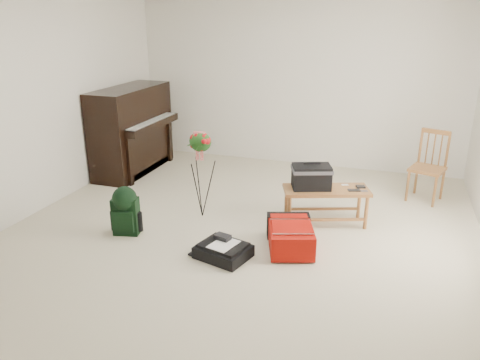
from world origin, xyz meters
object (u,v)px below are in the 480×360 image
(green_backpack, at_px, (125,208))
(black_duffel, at_px, (223,250))
(piano, at_px, (133,132))
(dining_chair, at_px, (427,167))
(bench, at_px, (317,179))
(red_suitcase, at_px, (291,234))
(flower_stand, at_px, (201,175))

(green_backpack, bearing_deg, black_duffel, -20.45)
(piano, bearing_deg, black_duffel, -43.43)
(dining_chair, xyz_separation_m, black_duffel, (-1.91, -2.24, -0.36))
(bench, relative_size, red_suitcase, 1.35)
(dining_chair, bearing_deg, bench, -118.16)
(bench, height_order, green_backpack, bench)
(dining_chair, height_order, red_suitcase, dining_chair)
(black_duffel, height_order, green_backpack, green_backpack)
(bench, distance_m, green_backpack, 2.11)
(green_backpack, bearing_deg, flower_stand, 36.43)
(black_duffel, bearing_deg, green_backpack, -172.12)
(bench, bearing_deg, dining_chair, 23.37)
(bench, height_order, red_suitcase, bench)
(piano, xyz_separation_m, bench, (2.90, -0.97, -0.09))
(red_suitcase, relative_size, flower_stand, 0.71)
(black_duffel, bearing_deg, piano, 151.84)
(red_suitcase, distance_m, green_backpack, 1.78)
(piano, xyz_separation_m, green_backpack, (1.03, -1.93, -0.30))
(bench, height_order, flower_stand, flower_stand)
(red_suitcase, height_order, flower_stand, flower_stand)
(piano, xyz_separation_m, red_suitcase, (2.79, -1.66, -0.46))
(piano, height_order, green_backpack, piano)
(bench, xyz_separation_m, flower_stand, (-1.28, -0.27, 0.00))
(dining_chair, relative_size, red_suitcase, 1.19)
(piano, height_order, bench, piano)
(black_duffel, bearing_deg, flower_stand, 139.80)
(piano, height_order, red_suitcase, piano)
(piano, xyz_separation_m, dining_chair, (4.11, 0.15, -0.17))
(piano, relative_size, flower_stand, 1.43)
(dining_chair, relative_size, black_duffel, 1.57)
(dining_chair, xyz_separation_m, green_backpack, (-3.08, -2.09, -0.14))
(black_duffel, bearing_deg, bench, 73.10)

